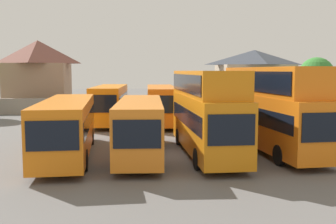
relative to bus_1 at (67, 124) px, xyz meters
The scene contains 12 objects.
ground 18.88m from the bus_1, 70.78° to the left, with size 140.00×140.00×0.00m, color #605E5B.
depot_boundary_wall 24.79m from the bus_1, 75.54° to the left, with size 56.00×0.50×1.80m, color gray.
bus_1 is the anchor object (origin of this frame).
bus_2 4.22m from the bus_1, ahead, with size 3.19×10.97×3.26m.
bus_3 8.14m from the bus_1, ahead, with size 2.58×11.08×4.98m.
bus_4 12.41m from the bus_1, ahead, with size 3.19×11.40×5.19m.
bus_5 14.48m from the bus_1, 82.00° to the left, with size 3.37×11.01×3.55m.
bus_6 15.30m from the bus_1, 63.77° to the left, with size 3.13×11.35×3.51m.
bus_7 16.88m from the bus_1, 54.33° to the left, with size 2.82×11.02×3.53m.
house_terrace_left 31.35m from the bus_1, 104.17° to the left, with size 7.83×8.18×8.88m.
house_terrace_centre 37.18m from the bus_1, 55.03° to the left, with size 9.97×7.37×7.81m.
tree_behind_wall 34.20m from the bus_1, 40.14° to the left, with size 4.13×4.13×6.57m.
Camera 1 is at (-2.95, -23.23, 4.99)m, focal length 42.88 mm.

